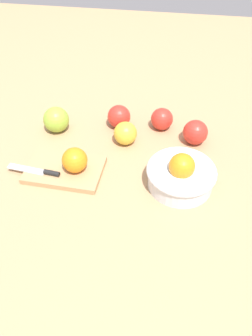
{
  "coord_description": "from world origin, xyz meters",
  "views": [
    {
      "loc": [
        -0.15,
        0.76,
        0.69
      ],
      "look_at": [
        -0.04,
        0.09,
        0.04
      ],
      "focal_mm": 37.22,
      "sensor_mm": 36.0,
      "label": 1
    }
  ],
  "objects_px": {
    "orange_on_board": "(75,160)",
    "cutting_board": "(65,170)",
    "bowl": "(181,175)",
    "apple_front_left": "(162,119)",
    "apple_front_left_2": "(195,132)",
    "apple_front_center": "(119,117)",
    "knife": "(41,171)",
    "apple_front_right": "(56,120)",
    "apple_front_center_2": "(125,133)"
  },
  "relations": [
    {
      "from": "orange_on_board",
      "to": "cutting_board",
      "type": "bearing_deg",
      "value": -2.79
    },
    {
      "from": "bowl",
      "to": "cutting_board",
      "type": "distance_m",
      "value": 0.32
    },
    {
      "from": "apple_front_left",
      "to": "apple_front_left_2",
      "type": "height_order",
      "value": "apple_front_left_2"
    },
    {
      "from": "bowl",
      "to": "apple_front_center",
      "type": "relative_size",
      "value": 2.51
    },
    {
      "from": "knife",
      "to": "apple_front_left_2",
      "type": "xyz_separation_m",
      "value": [
        -0.42,
        -0.22,
        0.02
      ]
    },
    {
      "from": "apple_front_left_2",
      "to": "apple_front_right",
      "type": "xyz_separation_m",
      "value": [
        0.44,
        0.01,
        0.0
      ]
    },
    {
      "from": "cutting_board",
      "to": "orange_on_board",
      "type": "xyz_separation_m",
      "value": [
        -0.03,
        0.0,
        0.04
      ]
    },
    {
      "from": "knife",
      "to": "apple_front_right",
      "type": "xyz_separation_m",
      "value": [
        0.02,
        -0.21,
        0.02
      ]
    },
    {
      "from": "cutting_board",
      "to": "apple_front_center",
      "type": "xyz_separation_m",
      "value": [
        -0.11,
        -0.24,
        0.03
      ]
    },
    {
      "from": "orange_on_board",
      "to": "knife",
      "type": "bearing_deg",
      "value": 16.36
    },
    {
      "from": "apple_front_center_2",
      "to": "apple_front_right",
      "type": "height_order",
      "value": "apple_front_right"
    },
    {
      "from": "apple_front_center",
      "to": "apple_front_left",
      "type": "xyz_separation_m",
      "value": [
        -0.14,
        -0.01,
        -0.0
      ]
    },
    {
      "from": "cutting_board",
      "to": "orange_on_board",
      "type": "bearing_deg",
      "value": 177.21
    },
    {
      "from": "apple_front_left_2",
      "to": "cutting_board",
      "type": "bearing_deg",
      "value": 28.04
    },
    {
      "from": "apple_front_left",
      "to": "apple_front_center_2",
      "type": "distance_m",
      "value": 0.14
    },
    {
      "from": "cutting_board",
      "to": "apple_front_left",
      "type": "distance_m",
      "value": 0.36
    },
    {
      "from": "apple_front_right",
      "to": "apple_front_left_2",
      "type": "bearing_deg",
      "value": -179.27
    },
    {
      "from": "knife",
      "to": "apple_front_center_2",
      "type": "distance_m",
      "value": 0.28
    },
    {
      "from": "bowl",
      "to": "orange_on_board",
      "type": "distance_m",
      "value": 0.29
    },
    {
      "from": "cutting_board",
      "to": "apple_front_center",
      "type": "distance_m",
      "value": 0.27
    },
    {
      "from": "knife",
      "to": "apple_front_center",
      "type": "height_order",
      "value": "apple_front_center"
    },
    {
      "from": "orange_on_board",
      "to": "apple_front_center_2",
      "type": "height_order",
      "value": "orange_on_board"
    },
    {
      "from": "apple_front_center_2",
      "to": "cutting_board",
      "type": "bearing_deg",
      "value": 46.45
    },
    {
      "from": "cutting_board",
      "to": "apple_front_center",
      "type": "relative_size",
      "value": 2.86
    },
    {
      "from": "orange_on_board",
      "to": "apple_front_left",
      "type": "xyz_separation_m",
      "value": [
        -0.22,
        -0.25,
        -0.02
      ]
    },
    {
      "from": "knife",
      "to": "apple_front_right",
      "type": "height_order",
      "value": "apple_front_right"
    },
    {
      "from": "bowl",
      "to": "orange_on_board",
      "type": "bearing_deg",
      "value": 0.27
    },
    {
      "from": "bowl",
      "to": "apple_front_center_2",
      "type": "distance_m",
      "value": 0.23
    },
    {
      "from": "apple_front_center",
      "to": "apple_front_center_2",
      "type": "bearing_deg",
      "value": 112.56
    },
    {
      "from": "orange_on_board",
      "to": "apple_front_right",
      "type": "bearing_deg",
      "value": -59.17
    },
    {
      "from": "bowl",
      "to": "cutting_board",
      "type": "relative_size",
      "value": 0.88
    },
    {
      "from": "apple_front_left",
      "to": "apple_front_left_2",
      "type": "xyz_separation_m",
      "value": [
        -0.11,
        0.06,
        0.0
      ]
    },
    {
      "from": "apple_front_left",
      "to": "knife",
      "type": "bearing_deg",
      "value": 41.66
    },
    {
      "from": "knife",
      "to": "apple_front_right",
      "type": "distance_m",
      "value": 0.22
    },
    {
      "from": "knife",
      "to": "apple_front_center",
      "type": "bearing_deg",
      "value": -123.1
    },
    {
      "from": "orange_on_board",
      "to": "apple_front_center",
      "type": "relative_size",
      "value": 0.95
    },
    {
      "from": "apple_front_left",
      "to": "orange_on_board",
      "type": "bearing_deg",
      "value": 48.77
    },
    {
      "from": "apple_front_center",
      "to": "apple_front_left_2",
      "type": "xyz_separation_m",
      "value": [
        -0.24,
        0.05,
        0.0
      ]
    },
    {
      "from": "apple_front_center",
      "to": "apple_front_left_2",
      "type": "relative_size",
      "value": 0.98
    },
    {
      "from": "apple_front_center",
      "to": "apple_front_right",
      "type": "relative_size",
      "value": 0.91
    },
    {
      "from": "apple_front_left",
      "to": "apple_front_right",
      "type": "xyz_separation_m",
      "value": [
        0.33,
        0.06,
        0.01
      ]
    },
    {
      "from": "apple_front_center",
      "to": "apple_front_right",
      "type": "height_order",
      "value": "apple_front_right"
    },
    {
      "from": "apple_front_center",
      "to": "apple_front_right",
      "type": "distance_m",
      "value": 0.2
    },
    {
      "from": "bowl",
      "to": "apple_front_left",
      "type": "height_order",
      "value": "bowl"
    },
    {
      "from": "bowl",
      "to": "apple_front_center",
      "type": "distance_m",
      "value": 0.32
    },
    {
      "from": "cutting_board",
      "to": "apple_front_center_2",
      "type": "xyz_separation_m",
      "value": [
        -0.15,
        -0.16,
        0.03
      ]
    },
    {
      "from": "apple_front_center",
      "to": "apple_front_center_2",
      "type": "height_order",
      "value": "apple_front_center"
    },
    {
      "from": "apple_front_center_2",
      "to": "apple_front_right",
      "type": "distance_m",
      "value": 0.23
    },
    {
      "from": "apple_front_right",
      "to": "apple_front_center",
      "type": "bearing_deg",
      "value": -164.92
    },
    {
      "from": "apple_front_left",
      "to": "cutting_board",
      "type": "bearing_deg",
      "value": 44.49
    }
  ]
}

